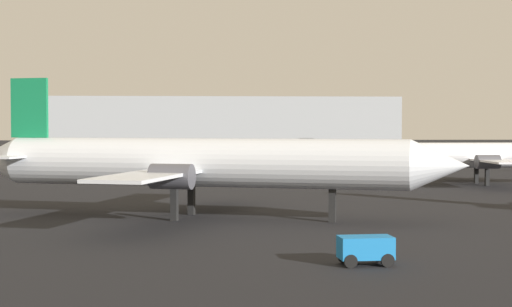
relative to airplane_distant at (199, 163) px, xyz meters
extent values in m
cylinder|color=silver|center=(0.23, -0.07, 0.02)|extent=(27.17, 11.51, 3.26)
cone|color=silver|center=(15.03, -4.83, 0.02)|extent=(4.41, 4.20, 3.26)
cube|color=silver|center=(-1.08, 0.35, -0.47)|extent=(10.73, 23.63, 0.21)
cube|color=silver|center=(-12.44, 3.99, 0.35)|extent=(4.26, 7.67, 0.14)
cube|color=#147F4C|center=(-12.02, 3.86, 3.76)|extent=(2.76, 1.11, 4.22)
cylinder|color=#4C4C54|center=(1.08, 4.37, -0.63)|extent=(2.99, 2.31, 1.58)
cylinder|color=#4C4C54|center=(-1.66, -4.18, -0.63)|extent=(2.99, 2.31, 1.58)
cube|color=black|center=(8.61, -2.76, -2.67)|extent=(0.55, 0.55, 2.13)
cube|color=black|center=(-0.54, 2.02, -2.67)|extent=(0.55, 0.55, 2.13)
cube|color=black|center=(-1.61, -1.33, -2.67)|extent=(0.55, 0.55, 2.13)
cylinder|color=white|center=(28.35, 27.29, -0.64)|extent=(22.82, 2.81, 2.65)
cone|color=white|center=(15.49, 27.20, -0.64)|extent=(2.93, 2.67, 2.65)
cube|color=white|center=(29.49, 27.29, -1.04)|extent=(3.68, 18.20, 0.19)
cylinder|color=#4C4C54|center=(28.83, 23.84, -1.17)|extent=(2.35, 1.42, 1.40)
cylinder|color=#4C4C54|center=(28.78, 30.74, -1.17)|extent=(2.35, 1.42, 1.40)
cube|color=black|center=(21.05, 27.24, -2.85)|extent=(0.39, 0.39, 1.77)
cube|color=black|center=(29.50, 25.74, -2.85)|extent=(0.39, 0.39, 1.77)
cube|color=black|center=(29.47, 28.85, -2.85)|extent=(0.39, 0.39, 1.77)
cube|color=#1972BF|center=(7.55, -18.03, -2.94)|extent=(2.48, 1.45, 1.00)
cylinder|color=black|center=(8.36, -17.40, -3.44)|extent=(0.61, 0.24, 0.60)
cylinder|color=black|center=(8.43, -18.57, -3.44)|extent=(0.61, 0.24, 0.60)
cylinder|color=black|center=(6.68, -17.50, -3.44)|extent=(0.61, 0.24, 0.60)
cylinder|color=black|center=(6.75, -18.67, -3.44)|extent=(0.61, 0.24, 0.60)
cube|color=#999EA3|center=(3.36, 87.88, 1.78)|extent=(61.19, 20.81, 11.04)
camera|label=1|loc=(0.28, -52.30, 2.59)|focal=54.54mm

